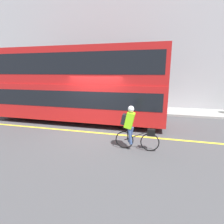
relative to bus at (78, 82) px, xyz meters
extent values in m
plane|color=#424244|center=(1.43, -1.65, -2.14)|extent=(80.00, 80.00, 0.00)
cube|color=yellow|center=(1.43, -1.69, -2.13)|extent=(50.00, 0.14, 0.01)
cube|color=gray|center=(1.43, 3.45, -2.07)|extent=(60.00, 2.29, 0.13)
cube|color=#9E9EA3|center=(1.43, 4.74, 2.71)|extent=(60.00, 0.30, 9.70)
cylinder|color=black|center=(2.87, 0.00, -1.66)|extent=(0.94, 0.30, 0.94)
cylinder|color=black|center=(-2.87, 0.00, -1.66)|extent=(0.94, 0.30, 0.94)
cube|color=#B21919|center=(0.00, 0.00, -0.94)|extent=(9.24, 2.53, 1.82)
cube|color=black|center=(0.00, 0.00, -0.72)|extent=(8.87, 2.55, 0.80)
cube|color=#B21919|center=(0.00, 0.00, 0.85)|extent=(9.24, 2.43, 1.77)
cube|color=black|center=(0.00, 0.00, 0.94)|extent=(8.87, 2.45, 0.99)
torus|color=black|center=(4.01, -2.99, -1.81)|extent=(0.65, 0.04, 0.65)
torus|color=black|center=(3.12, -2.99, -1.81)|extent=(0.65, 0.04, 0.65)
cylinder|color=black|center=(3.57, -2.99, -1.60)|extent=(0.90, 0.03, 0.44)
cylinder|color=black|center=(3.23, -2.99, -1.57)|extent=(0.03, 0.03, 0.48)
cube|color=black|center=(4.04, -2.99, -1.45)|extent=(0.26, 0.16, 0.22)
cube|color=#8CE019|center=(3.29, -2.99, -1.07)|extent=(0.37, 0.32, 0.58)
cube|color=black|center=(3.09, -2.99, -1.05)|extent=(0.21, 0.26, 0.38)
cylinder|color=#384C7A|center=(3.33, -2.90, -1.62)|extent=(0.21, 0.11, 0.58)
cylinder|color=#384C7A|center=(3.33, -3.08, -1.62)|extent=(0.19, 0.11, 0.58)
sphere|color=tan|center=(3.33, -2.99, -0.71)|extent=(0.19, 0.19, 0.19)
sphere|color=silver|center=(3.33, -2.99, -0.67)|extent=(0.21, 0.21, 0.21)
cylinder|color=#59595B|center=(-0.85, 3.33, -0.69)|extent=(0.07, 0.07, 2.63)
cube|color=white|center=(-0.85, 3.29, 0.40)|extent=(0.36, 0.02, 0.36)
camera|label=1|loc=(4.14, -8.77, 0.56)|focal=28.00mm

